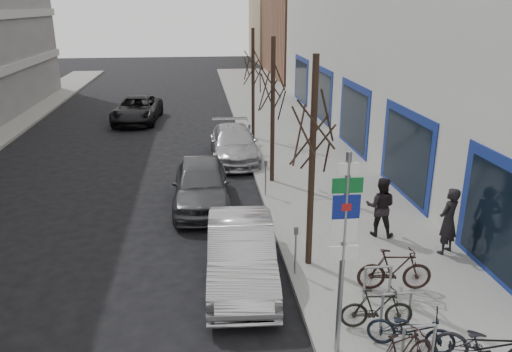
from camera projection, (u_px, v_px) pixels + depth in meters
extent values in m
cube|color=slate|center=(320.00, 180.00, 19.39)|extent=(5.00, 70.00, 0.15)
cube|color=brown|center=(334.00, 33.00, 47.21)|extent=(12.00, 14.00, 8.00)
cube|color=#937A5B|center=(306.00, 22.00, 61.19)|extent=(13.00, 12.00, 9.00)
cylinder|color=gray|center=(342.00, 262.00, 9.11)|extent=(0.10, 0.10, 4.20)
cube|color=white|center=(349.00, 169.00, 8.50)|extent=(0.35, 0.03, 0.22)
cube|color=#0C5926|center=(348.00, 185.00, 8.60)|extent=(0.55, 0.03, 0.28)
cube|color=navy|center=(346.00, 207.00, 8.73)|extent=(0.50, 0.03, 0.45)
cube|color=maroon|center=(346.00, 207.00, 8.72)|extent=(0.18, 0.02, 0.14)
cube|color=white|center=(345.00, 230.00, 8.87)|extent=(0.45, 0.03, 0.45)
cube|color=white|center=(343.00, 253.00, 9.02)|extent=(0.55, 0.03, 0.28)
cylinder|color=gray|center=(403.00, 345.00, 9.27)|extent=(0.06, 0.06, 0.80)
cylinder|color=gray|center=(433.00, 343.00, 9.34)|extent=(0.06, 0.06, 0.80)
cylinder|color=gray|center=(420.00, 326.00, 9.17)|extent=(0.60, 0.06, 0.06)
cylinder|color=gray|center=(382.00, 311.00, 10.30)|extent=(0.06, 0.06, 0.80)
cylinder|color=gray|center=(409.00, 309.00, 10.37)|extent=(0.06, 0.06, 0.80)
cylinder|color=gray|center=(397.00, 294.00, 10.21)|extent=(0.60, 0.06, 0.06)
cylinder|color=gray|center=(365.00, 283.00, 11.34)|extent=(0.06, 0.06, 0.80)
cylinder|color=gray|center=(390.00, 282.00, 11.40)|extent=(0.06, 0.06, 0.80)
cylinder|color=gray|center=(379.00, 267.00, 11.24)|extent=(0.60, 0.06, 0.06)
cylinder|color=black|center=(312.00, 168.00, 12.21)|extent=(0.16, 0.16, 5.50)
cylinder|color=black|center=(273.00, 114.00, 18.31)|extent=(0.16, 0.16, 5.50)
cylinder|color=black|center=(253.00, 86.00, 24.41)|extent=(0.16, 0.16, 5.50)
cylinder|color=gray|center=(295.00, 254.00, 12.36)|extent=(0.05, 0.05, 1.10)
cube|color=#3F3F44|center=(296.00, 231.00, 12.15)|extent=(0.10, 0.08, 0.18)
cylinder|color=gray|center=(266.00, 180.00, 17.52)|extent=(0.05, 0.05, 1.10)
cube|color=#3F3F44|center=(266.00, 163.00, 17.32)|extent=(0.10, 0.08, 0.18)
cylinder|color=gray|center=(249.00, 140.00, 22.69)|extent=(0.05, 0.05, 1.10)
cube|color=#3F3F44|center=(249.00, 127.00, 22.48)|extent=(0.10, 0.08, 0.18)
imported|color=black|center=(401.00, 352.00, 9.01)|extent=(1.56, 0.92, 0.91)
imported|color=black|center=(411.00, 326.00, 9.65)|extent=(1.73, 1.13, 1.02)
imported|color=black|center=(377.00, 308.00, 10.30)|extent=(1.58, 0.61, 0.93)
imported|color=black|center=(489.00, 342.00, 9.10)|extent=(1.95, 1.33, 1.16)
imported|color=black|center=(395.00, 269.00, 11.67)|extent=(1.82, 0.73, 1.07)
imported|color=#B0B0B6|center=(241.00, 253.00, 12.27)|extent=(1.85, 4.68, 1.51)
imported|color=#48494D|center=(201.00, 184.00, 16.90)|extent=(1.91, 4.67, 1.59)
imported|color=#A6A6AB|center=(234.00, 144.00, 22.04)|extent=(2.04, 4.96, 1.44)
imported|color=black|center=(137.00, 109.00, 29.17)|extent=(2.80, 5.43, 1.46)
imported|color=black|center=(448.00, 221.00, 13.31)|extent=(0.81, 0.74, 1.86)
imported|color=black|center=(381.00, 206.00, 14.36)|extent=(0.78, 0.67, 1.79)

